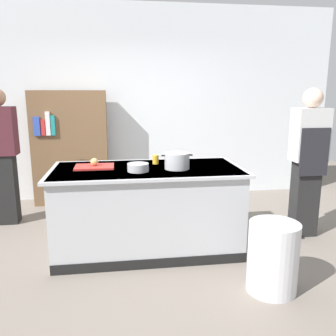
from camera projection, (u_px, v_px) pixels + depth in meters
name	position (u px, v px, depth m)	size (l,w,h in m)	color
ground_plane	(148.00, 248.00, 3.82)	(10.00, 10.00, 0.00)	slate
back_wall	(136.00, 103.00, 5.53)	(6.40, 0.12, 3.00)	silver
counter_island	(147.00, 208.00, 3.72)	(1.98, 0.98, 0.90)	#B7BABF
cutting_board	(94.00, 167.00, 3.64)	(0.40, 0.28, 0.02)	red
onion	(94.00, 162.00, 3.64)	(0.08, 0.08, 0.08)	tan
stock_pot	(177.00, 161.00, 3.58)	(0.32, 0.25, 0.17)	#B7BABF
mixing_bowl	(138.00, 167.00, 3.47)	(0.21, 0.21, 0.08)	#B7BABF
juice_cup	(156.00, 159.00, 3.82)	(0.07, 0.07, 0.10)	yellow
trash_bin	(273.00, 257.00, 2.95)	(0.42, 0.42, 0.61)	silver
person_chef	(308.00, 160.00, 4.01)	(0.38, 0.25, 1.72)	#242424
person_guest	(2.00, 154.00, 4.39)	(0.38, 0.24, 1.72)	black
bookshelf	(70.00, 148.00, 5.24)	(1.10, 0.31, 1.70)	brown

